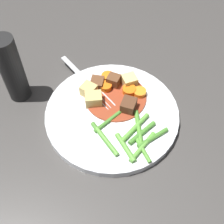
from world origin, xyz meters
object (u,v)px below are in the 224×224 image
carrot_slice_0 (108,77)px  carrot_slice_3 (129,91)px  fork (88,82)px  meat_chunk_0 (97,83)px  pepper_mill (12,70)px  potato_chunk_0 (94,99)px  dinner_plate (112,114)px  carrot_slice_2 (140,93)px  potato_chunk_1 (89,90)px  potato_chunk_2 (129,81)px  meat_chunk_1 (114,81)px  carrot_slice_1 (108,87)px  meat_chunk_2 (129,105)px

carrot_slice_0 → carrot_slice_3: carrot_slice_3 is taller
carrot_slice_0 → fork: bearing=95.7°
meat_chunk_0 → pepper_mill: bearing=80.5°
meat_chunk_0 → pepper_mill: (0.03, 0.16, 0.05)m
meat_chunk_0 → pepper_mill: 0.16m
potato_chunk_0 → meat_chunk_0: potato_chunk_0 is taller
dinner_plate → carrot_slice_2: bearing=-64.0°
potato_chunk_0 → potato_chunk_1: bearing=11.5°
carrot_slice_3 → potato_chunk_1: size_ratio=0.97×
potato_chunk_0 → pepper_mill: bearing=64.5°
potato_chunk_1 → carrot_slice_0: bearing=-53.7°
potato_chunk_2 → meat_chunk_1: bearing=77.7°
carrot_slice_2 → carrot_slice_3: carrot_slice_3 is taller
carrot_slice_0 → meat_chunk_0: 0.03m
dinner_plate → carrot_slice_0: bearing=-6.8°
meat_chunk_0 → meat_chunk_1: 0.03m
carrot_slice_2 → fork: bearing=61.2°
dinner_plate → pepper_mill: 0.21m
carrot_slice_0 → meat_chunk_1: bearing=-159.1°
meat_chunk_1 → pepper_mill: pepper_mill is taller
potato_chunk_1 → pepper_mill: 0.15m
carrot_slice_0 → potato_chunk_1: bearing=126.3°
potato_chunk_1 → carrot_slice_3: bearing=-100.6°
carrot_slice_1 → meat_chunk_0: (0.01, 0.02, 0.00)m
meat_chunk_1 → potato_chunk_2: bearing=-102.3°
carrot_slice_1 → carrot_slice_0: bearing=-12.3°
carrot_slice_2 → fork: (0.05, 0.09, -0.00)m
potato_chunk_0 → meat_chunk_0: 0.04m
meat_chunk_0 → meat_chunk_1: size_ratio=1.15×
carrot_slice_0 → potato_chunk_0: bearing=145.4°
carrot_slice_1 → meat_chunk_2: size_ratio=0.81×
carrot_slice_2 → carrot_slice_3: bearing=65.6°
potato_chunk_2 → meat_chunk_1: (0.01, 0.03, 0.00)m
potato_chunk_0 → meat_chunk_1: bearing=-51.5°
carrot_slice_1 → fork: size_ratio=0.15×
dinner_plate → carrot_slice_0: 0.09m
carrot_slice_1 → pepper_mill: size_ratio=0.17×
carrot_slice_2 → potato_chunk_0: bearing=91.1°
meat_chunk_1 → meat_chunk_2: same height
carrot_slice_0 → meat_chunk_1: (-0.02, -0.01, 0.01)m
meat_chunk_0 → meat_chunk_2: (-0.07, -0.05, 0.00)m
dinner_plate → carrot_slice_1: size_ratio=10.60×
pepper_mill → meat_chunk_1: bearing=-98.8°
pepper_mill → meat_chunk_2: bearing=-115.3°
carrot_slice_0 → potato_chunk_0: (-0.06, 0.04, 0.01)m
potato_chunk_0 → meat_chunk_1: same height
carrot_slice_3 → meat_chunk_0: meat_chunk_0 is taller
dinner_plate → carrot_slice_2: (0.03, -0.06, 0.01)m
carrot_slice_2 → pepper_mill: bearing=74.3°
pepper_mill → carrot_slice_2: bearing=-105.7°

